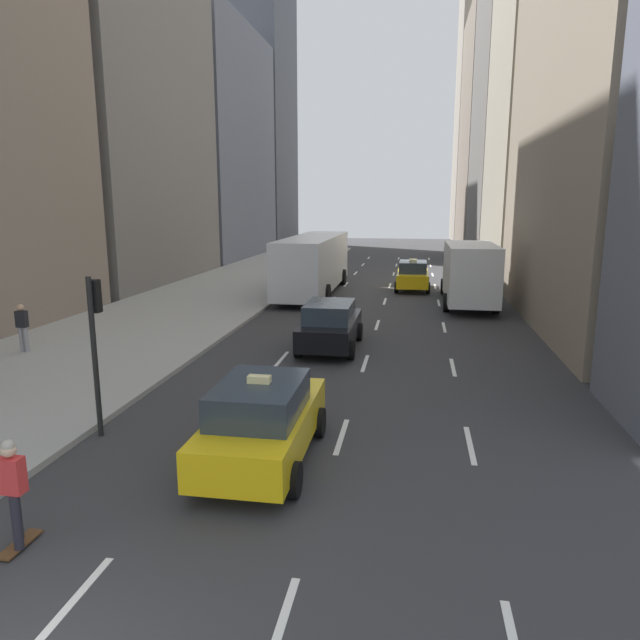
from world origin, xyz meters
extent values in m
cube|color=#9E9E99|center=(-7.00, 27.00, 0.07)|extent=(8.00, 66.00, 0.15)
cube|color=white|center=(-0.20, 2.00, 0.01)|extent=(0.12, 2.00, 0.01)
cube|color=white|center=(-0.20, 8.00, 0.01)|extent=(0.12, 2.00, 0.01)
cube|color=white|center=(-0.20, 14.00, 0.01)|extent=(0.12, 2.00, 0.01)
cube|color=white|center=(-0.20, 20.00, 0.01)|extent=(0.12, 2.00, 0.01)
cube|color=white|center=(-0.20, 26.00, 0.01)|extent=(0.12, 2.00, 0.01)
cube|color=white|center=(-0.20, 32.00, 0.01)|extent=(0.12, 2.00, 0.01)
cube|color=white|center=(-0.20, 38.00, 0.01)|extent=(0.12, 2.00, 0.01)
cube|color=white|center=(-0.20, 44.00, 0.01)|extent=(0.12, 2.00, 0.01)
cube|color=white|center=(-0.20, 50.00, 0.01)|extent=(0.12, 2.00, 0.01)
cube|color=white|center=(2.60, 2.00, 0.01)|extent=(0.12, 2.00, 0.01)
cube|color=white|center=(2.60, 8.00, 0.01)|extent=(0.12, 2.00, 0.01)
cube|color=white|center=(2.60, 14.00, 0.01)|extent=(0.12, 2.00, 0.01)
cube|color=white|center=(2.60, 20.00, 0.01)|extent=(0.12, 2.00, 0.01)
cube|color=white|center=(2.60, 26.00, 0.01)|extent=(0.12, 2.00, 0.01)
cube|color=white|center=(2.60, 32.00, 0.01)|extent=(0.12, 2.00, 0.01)
cube|color=white|center=(2.60, 38.00, 0.01)|extent=(0.12, 2.00, 0.01)
cube|color=white|center=(2.60, 44.00, 0.01)|extent=(0.12, 2.00, 0.01)
cube|color=white|center=(2.60, 50.00, 0.01)|extent=(0.12, 2.00, 0.01)
cube|color=white|center=(5.40, 8.00, 0.01)|extent=(0.12, 2.00, 0.01)
cube|color=white|center=(5.40, 14.00, 0.01)|extent=(0.12, 2.00, 0.01)
cube|color=white|center=(5.40, 20.00, 0.01)|extent=(0.12, 2.00, 0.01)
cube|color=white|center=(5.40, 26.00, 0.01)|extent=(0.12, 2.00, 0.01)
cube|color=white|center=(5.40, 32.00, 0.01)|extent=(0.12, 2.00, 0.01)
cube|color=white|center=(5.40, 38.00, 0.01)|extent=(0.12, 2.00, 0.01)
cube|color=white|center=(5.40, 44.00, 0.01)|extent=(0.12, 2.00, 0.01)
cube|color=white|center=(5.40, 50.00, 0.01)|extent=(0.12, 2.00, 0.01)
cube|color=slate|center=(-14.00, 48.55, 10.33)|extent=(6.00, 17.75, 20.67)
cube|color=#4C515B|center=(-14.00, 63.88, 18.13)|extent=(6.00, 11.61, 36.26)
cube|color=#A89E89|center=(12.00, 36.30, 13.11)|extent=(6.00, 11.33, 26.21)
cube|color=slate|center=(12.00, 48.79, 11.94)|extent=(6.00, 12.98, 23.88)
cube|color=gray|center=(12.00, 63.81, 12.63)|extent=(6.00, 15.83, 25.27)
cube|color=gray|center=(12.00, 77.98, 16.63)|extent=(6.00, 11.28, 33.25)
cube|color=yellow|center=(4.00, 30.40, 0.71)|extent=(1.80, 4.40, 0.76)
cube|color=#28333D|center=(4.00, 30.14, 1.41)|extent=(1.58, 2.29, 0.64)
cube|color=#F2E599|center=(4.00, 30.14, 1.80)|extent=(0.44, 0.20, 0.14)
cylinder|color=black|center=(3.10, 31.76, 0.33)|extent=(0.22, 0.66, 0.66)
cylinder|color=black|center=(4.90, 31.76, 0.33)|extent=(0.22, 0.66, 0.66)
cylinder|color=black|center=(3.10, 29.04, 0.33)|extent=(0.22, 0.66, 0.66)
cylinder|color=black|center=(4.90, 29.04, 0.33)|extent=(0.22, 0.66, 0.66)
cube|color=yellow|center=(1.20, 6.56, 0.71)|extent=(1.80, 4.40, 0.76)
cube|color=#28333D|center=(1.20, 6.30, 1.41)|extent=(1.58, 2.29, 0.64)
cube|color=#F2E599|center=(1.20, 6.30, 1.80)|extent=(0.44, 0.20, 0.14)
cylinder|color=black|center=(0.30, 7.93, 0.33)|extent=(0.22, 0.66, 0.66)
cylinder|color=black|center=(2.10, 7.93, 0.33)|extent=(0.22, 0.66, 0.66)
cylinder|color=black|center=(0.30, 5.20, 0.33)|extent=(0.22, 0.66, 0.66)
cylinder|color=black|center=(2.10, 5.20, 0.33)|extent=(0.22, 0.66, 0.66)
cube|color=black|center=(1.20, 15.76, 0.70)|extent=(1.80, 4.47, 0.74)
cube|color=#28333D|center=(1.20, 15.49, 1.39)|extent=(1.58, 2.32, 0.64)
cylinder|color=black|center=(0.30, 17.15, 0.33)|extent=(0.22, 0.66, 0.66)
cylinder|color=black|center=(2.10, 17.15, 0.33)|extent=(0.22, 0.66, 0.66)
cylinder|color=black|center=(0.30, 14.38, 0.33)|extent=(0.22, 0.66, 0.66)
cylinder|color=black|center=(2.10, 14.38, 0.33)|extent=(0.22, 0.66, 0.66)
cube|color=silver|center=(-1.60, 28.16, 1.80)|extent=(2.50, 11.60, 2.90)
cube|color=#28333D|center=(-1.60, 33.91, 2.15)|extent=(2.30, 0.12, 1.40)
cube|color=#28333D|center=(-2.81, 28.16, 2.15)|extent=(0.08, 9.86, 1.10)
cube|color=yellow|center=(-1.60, 33.91, 3.05)|extent=(1.50, 0.10, 0.36)
cylinder|color=black|center=(-2.85, 31.75, 0.50)|extent=(0.30, 1.00, 1.00)
cylinder|color=black|center=(-0.35, 31.75, 0.50)|extent=(0.30, 1.00, 1.00)
cylinder|color=black|center=(-2.85, 24.97, 0.50)|extent=(0.30, 1.00, 1.00)
cylinder|color=black|center=(-0.35, 24.97, 0.50)|extent=(0.30, 1.00, 1.00)
cube|color=#262628|center=(6.80, 28.96, 1.50)|extent=(2.10, 2.40, 2.10)
cube|color=#28333D|center=(6.80, 30.11, 1.80)|extent=(1.90, 0.10, 0.90)
cube|color=white|center=(6.80, 24.76, 1.80)|extent=(2.30, 6.00, 2.70)
cylinder|color=black|center=(5.75, 28.96, 0.45)|extent=(0.28, 0.90, 0.90)
cylinder|color=black|center=(7.85, 28.96, 0.45)|extent=(0.28, 0.90, 0.90)
cylinder|color=black|center=(5.65, 23.56, 0.45)|extent=(0.28, 0.90, 0.90)
cylinder|color=black|center=(7.95, 23.56, 0.45)|extent=(0.28, 0.90, 0.90)
cube|color=brown|center=(-1.70, 3.04, 0.05)|extent=(0.24, 0.80, 0.03)
cylinder|color=black|center=(-1.70, 3.32, 0.03)|extent=(0.18, 0.05, 0.05)
cylinder|color=black|center=(-1.70, 2.76, 0.03)|extent=(0.18, 0.05, 0.05)
cylinder|color=#23232D|center=(-1.79, 3.16, 0.48)|extent=(0.14, 0.14, 0.84)
cylinder|color=#23232D|center=(-1.61, 2.92, 0.48)|extent=(0.14, 0.14, 0.84)
cube|color=red|center=(-1.70, 3.04, 1.19)|extent=(0.36, 0.22, 0.56)
sphere|color=beige|center=(-1.70, 3.04, 1.58)|extent=(0.22, 0.22, 0.22)
sphere|color=#B2AD9E|center=(-1.70, 3.04, 1.65)|extent=(0.20, 0.20, 0.20)
cylinder|color=gray|center=(-9.02, 13.01, 0.58)|extent=(0.14, 0.14, 0.86)
cylinder|color=gray|center=(-8.84, 13.01, 0.58)|extent=(0.14, 0.14, 0.86)
cube|color=black|center=(-8.93, 13.01, 1.29)|extent=(0.36, 0.22, 0.56)
sphere|color=tan|center=(-8.93, 13.01, 1.69)|extent=(0.22, 0.22, 0.22)
cylinder|color=black|center=(-2.75, 7.16, 1.80)|extent=(0.12, 0.12, 3.60)
cube|color=black|center=(-2.75, 7.34, 3.15)|extent=(0.24, 0.20, 0.72)
sphere|color=red|center=(-2.75, 7.45, 3.38)|extent=(0.14, 0.14, 0.14)
sphere|color=#4C3F14|center=(-2.75, 7.45, 3.15)|extent=(0.14, 0.14, 0.14)
sphere|color=#198C2D|center=(-2.75, 7.45, 2.92)|extent=(0.14, 0.14, 0.14)
camera|label=1|loc=(4.08, -3.89, 5.14)|focal=32.00mm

